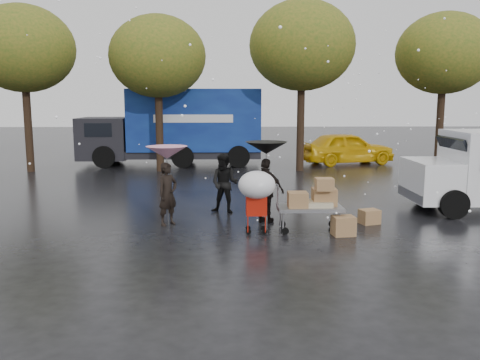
{
  "coord_description": "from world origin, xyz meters",
  "views": [
    {
      "loc": [
        -0.64,
        -11.64,
        3.06
      ],
      "look_at": [
        -0.31,
        1.0,
        1.03
      ],
      "focal_mm": 38.0,
      "sensor_mm": 36.0,
      "label": 1
    }
  ],
  "objects_px": {
    "yellow_taxi": "(347,148)",
    "person_black": "(266,191)",
    "person_pink": "(168,194)",
    "vendor_cart": "(313,200)",
    "shopping_cart": "(257,188)",
    "blue_truck": "(177,127)"
  },
  "relations": [
    {
      "from": "shopping_cart",
      "to": "person_black",
      "type": "bearing_deg",
      "value": 75.11
    },
    {
      "from": "person_pink",
      "to": "person_black",
      "type": "distance_m",
      "value": 2.42
    },
    {
      "from": "shopping_cart",
      "to": "blue_truck",
      "type": "relative_size",
      "value": 0.18
    },
    {
      "from": "yellow_taxi",
      "to": "person_pink",
      "type": "bearing_deg",
      "value": 134.39
    },
    {
      "from": "shopping_cart",
      "to": "yellow_taxi",
      "type": "xyz_separation_m",
      "value": [
        5.0,
        12.57,
        -0.31
      ]
    },
    {
      "from": "blue_truck",
      "to": "yellow_taxi",
      "type": "relative_size",
      "value": 1.86
    },
    {
      "from": "vendor_cart",
      "to": "blue_truck",
      "type": "bearing_deg",
      "value": 109.44
    },
    {
      "from": "person_pink",
      "to": "shopping_cart",
      "type": "xyz_separation_m",
      "value": [
        2.12,
        -0.93,
        0.29
      ]
    },
    {
      "from": "person_pink",
      "to": "shopping_cart",
      "type": "distance_m",
      "value": 2.33
    },
    {
      "from": "person_pink",
      "to": "vendor_cart",
      "type": "xyz_separation_m",
      "value": [
        3.45,
        -0.65,
        -0.04
      ]
    },
    {
      "from": "person_pink",
      "to": "person_black",
      "type": "xyz_separation_m",
      "value": [
        2.41,
        0.19,
        0.03
      ]
    },
    {
      "from": "blue_truck",
      "to": "yellow_taxi",
      "type": "xyz_separation_m",
      "value": [
        7.98,
        0.05,
        -1.0
      ]
    },
    {
      "from": "person_pink",
      "to": "yellow_taxi",
      "type": "relative_size",
      "value": 0.35
    },
    {
      "from": "person_pink",
      "to": "person_black",
      "type": "bearing_deg",
      "value": -42.77
    },
    {
      "from": "person_pink",
      "to": "yellow_taxi",
      "type": "height_order",
      "value": "person_pink"
    },
    {
      "from": "yellow_taxi",
      "to": "vendor_cart",
      "type": "bearing_deg",
      "value": 149.23
    },
    {
      "from": "yellow_taxi",
      "to": "person_black",
      "type": "bearing_deg",
      "value": 143.49
    },
    {
      "from": "blue_truck",
      "to": "shopping_cart",
      "type": "bearing_deg",
      "value": -76.6
    },
    {
      "from": "vendor_cart",
      "to": "yellow_taxi",
      "type": "xyz_separation_m",
      "value": [
        3.66,
        12.3,
        0.03
      ]
    },
    {
      "from": "person_black",
      "to": "shopping_cart",
      "type": "height_order",
      "value": "person_black"
    },
    {
      "from": "shopping_cart",
      "to": "vendor_cart",
      "type": "bearing_deg",
      "value": 11.51
    },
    {
      "from": "person_black",
      "to": "yellow_taxi",
      "type": "relative_size",
      "value": 0.36
    }
  ]
}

